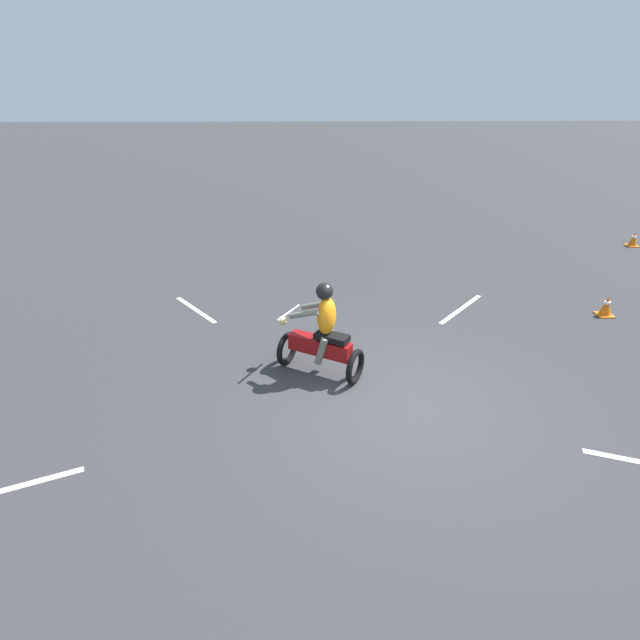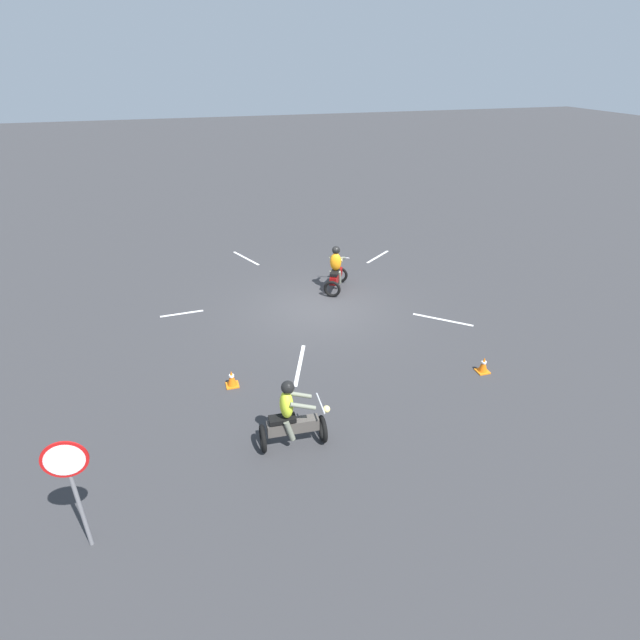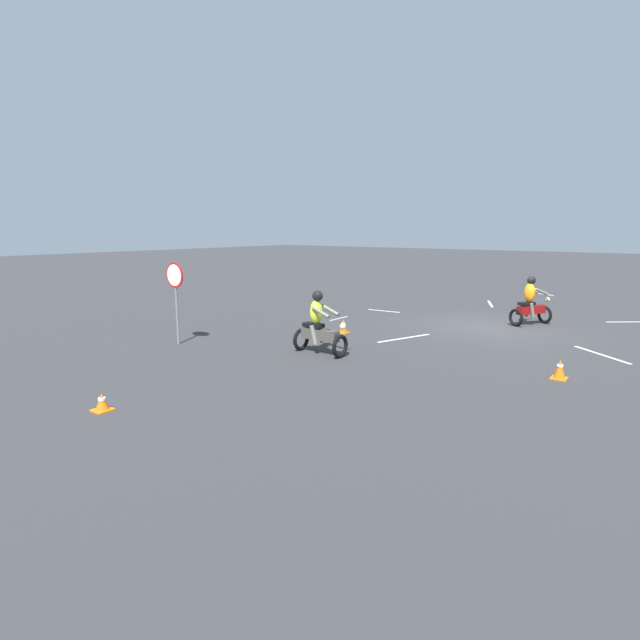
# 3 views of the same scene
# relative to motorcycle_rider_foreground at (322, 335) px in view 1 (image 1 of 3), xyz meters

# --- Properties ---
(ground_plane) EXTENTS (120.00, 120.00, 0.00)m
(ground_plane) POSITION_rel_motorcycle_rider_foreground_xyz_m (0.96, 1.23, -0.73)
(ground_plane) COLOR #333335
(motorcycle_rider_foreground) EXTENTS (1.22, 1.51, 1.66)m
(motorcycle_rider_foreground) POSITION_rel_motorcycle_rider_foreground_xyz_m (0.00, 0.00, 0.00)
(motorcycle_rider_foreground) COLOR black
(motorcycle_rider_foreground) RESTS_ON ground
(traffic_cone_near_left) EXTENTS (0.32, 0.32, 0.43)m
(traffic_cone_near_left) POSITION_rel_motorcycle_rider_foreground_xyz_m (-6.98, 9.61, -0.52)
(traffic_cone_near_left) COLOR orange
(traffic_cone_near_left) RESTS_ON ground
(traffic_cone_mid_center) EXTENTS (0.32, 0.32, 0.44)m
(traffic_cone_mid_center) POSITION_rel_motorcycle_rider_foreground_xyz_m (-2.14, 6.08, -0.51)
(traffic_cone_mid_center) COLOR orange
(traffic_cone_mid_center) RESTS_ON ground
(lane_stripe_nw) EXTENTS (1.51, 1.34, 0.01)m
(lane_stripe_nw) POSITION_rel_motorcycle_rider_foreground_xyz_m (-2.57, 3.14, -0.72)
(lane_stripe_nw) COLOR silver
(lane_stripe_nw) RESTS_ON ground
(lane_stripe_sw) EXTENTS (1.41, 1.15, 0.01)m
(lane_stripe_sw) POSITION_rel_motorcycle_rider_foreground_xyz_m (-2.70, -2.67, -0.72)
(lane_stripe_sw) COLOR silver
(lane_stripe_sw) RESTS_ON ground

